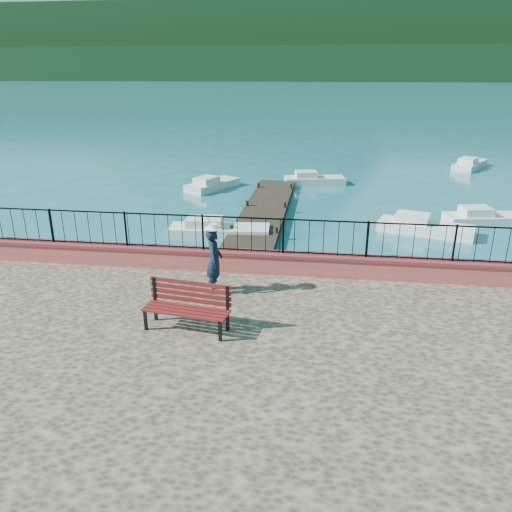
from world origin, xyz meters
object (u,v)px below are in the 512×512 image
(boat_2, at_px, (487,215))
(boat_3, at_px, (213,182))
(boat_5, at_px, (470,162))
(boat_1, at_px, (426,224))
(park_bench, at_px, (187,316))
(person, at_px, (214,261))
(boat_4, at_px, (315,177))
(boat_0, at_px, (219,227))

(boat_2, xyz_separation_m, boat_3, (-13.51, 5.12, 0.00))
(boat_5, bearing_deg, boat_2, -161.38)
(boat_1, bearing_deg, park_bench, -103.48)
(boat_3, height_order, boat_5, same)
(person, distance_m, boat_4, 18.55)
(park_bench, xyz_separation_m, boat_4, (2.18, 20.36, -1.11))
(boat_4, bearing_deg, boat_1, -72.86)
(boat_5, bearing_deg, park_bench, -175.33)
(park_bench, xyz_separation_m, boat_5, (12.68, 27.01, -1.11))
(person, xyz_separation_m, boat_3, (-3.73, 16.30, -1.62))
(boat_4, distance_m, boat_5, 12.43)
(boat_3, xyz_separation_m, boat_4, (5.75, 2.06, 0.00))
(boat_0, height_order, boat_5, same)
(boat_5, bearing_deg, boat_4, 152.16)
(park_bench, height_order, boat_5, park_bench)
(park_bench, height_order, boat_0, park_bench)
(park_bench, relative_size, boat_0, 0.47)
(park_bench, distance_m, boat_2, 16.55)
(park_bench, xyz_separation_m, boat_1, (7.03, 11.45, -1.11))
(boat_1, xyz_separation_m, boat_3, (-10.60, 6.85, 0.00))
(park_bench, distance_m, boat_0, 10.02)
(boat_1, bearing_deg, boat_4, 136.66)
(boat_4, xyz_separation_m, boat_5, (10.50, 6.65, 0.00))
(boat_0, bearing_deg, park_bench, -86.42)
(boat_3, bearing_deg, boat_2, -82.99)
(person, height_order, boat_3, person)
(boat_4, bearing_deg, boat_2, -54.19)
(boat_0, xyz_separation_m, boat_2, (11.34, 3.33, 0.00))
(park_bench, distance_m, boat_1, 13.48)
(boat_1, xyz_separation_m, boat_4, (-4.85, 8.91, 0.00))
(person, height_order, boat_1, person)
(park_bench, bearing_deg, boat_1, 66.83)
(boat_3, bearing_deg, person, -139.34)
(boat_1, distance_m, boat_2, 3.39)
(person, xyz_separation_m, boat_5, (12.51, 25.01, -1.62))
(boat_0, distance_m, boat_1, 8.58)
(park_bench, bearing_deg, boat_2, 61.36)
(person, height_order, boat_5, person)
(boat_0, distance_m, boat_2, 11.82)
(boat_4, bearing_deg, boat_0, -120.23)
(boat_2, relative_size, boat_4, 1.01)
(person, bearing_deg, boat_0, 2.66)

